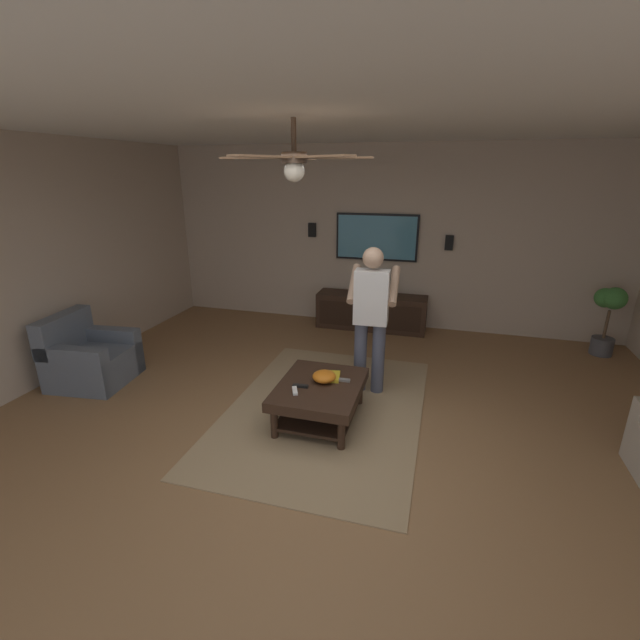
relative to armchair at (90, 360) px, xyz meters
The scene contains 19 objects.
ground_plane 3.08m from the armchair, 101.99° to the right, with size 8.80×8.80×0.00m, color olive.
wall_back_tv 4.44m from the armchair, 44.30° to the right, with size 0.10×7.22×2.77m, color #BCA893.
ceiling_slab 3.99m from the armchair, 101.99° to the right, with size 7.53×7.22×0.10m, color white.
area_rug 2.85m from the armchair, 87.56° to the right, with size 2.89×1.97×0.01m, color #9E8460.
armchair is the anchor object (origin of this frame).
coffee_table 2.84m from the armchair, 91.61° to the right, with size 1.00×0.80×0.40m.
media_console 3.97m from the armchair, 46.24° to the right, with size 0.45×1.70×0.55m.
tv 4.29m from the armchair, 43.83° to the right, with size 0.05×1.26×0.71m.
person_standing 3.33m from the armchair, 77.92° to the right, with size 0.55×0.55×1.64m.
potted_plant_tall 6.60m from the armchair, 66.86° to the right, with size 0.42×0.37×0.95m.
bowl 2.86m from the armchair, 90.17° to the right, with size 0.23×0.23×0.11m, color orange.
remote_white 2.67m from the armchair, 96.37° to the right, with size 0.15×0.04×0.02m, color white.
remote_black 2.68m from the armchair, 94.03° to the right, with size 0.15×0.04×0.02m, color black.
remote_grey 3.04m from the armchair, 89.13° to the right, with size 0.15×0.04×0.02m, color slate.
book 2.92m from the armchair, 88.42° to the right, with size 0.22×0.16×0.04m, color gold.
vase_round 4.16m from the armchair, 48.98° to the right, with size 0.22×0.22×0.22m, color teal.
wall_speaker_left 5.08m from the armchair, 52.79° to the right, with size 0.06×0.12×0.22m, color black.
wall_speaker_right 3.71m from the armchair, 31.29° to the right, with size 0.06×0.12×0.22m, color black.
ceiling_fan 3.52m from the armchair, 98.81° to the right, with size 1.18×1.18×0.46m.
Camera 1 is at (-3.12, -0.89, 2.38)m, focal length 24.45 mm.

